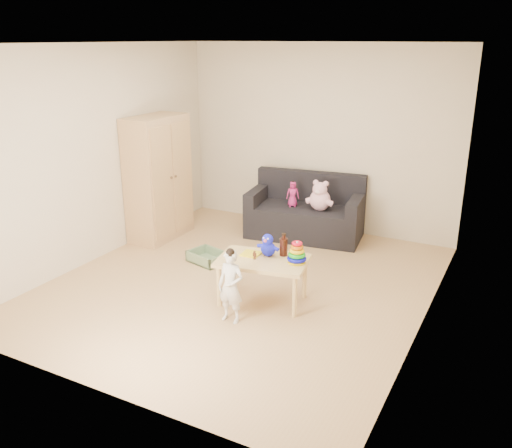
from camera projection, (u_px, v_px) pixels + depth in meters
The scene contains 13 objects.
room at pixel (241, 172), 5.73m from camera, with size 4.50×4.50×4.50m.
wardrobe at pixel (158, 178), 7.36m from camera, with size 0.47×0.93×1.68m, color tan.
sofa at pixel (305, 222), 7.55m from camera, with size 1.55×0.78×0.44m, color black.
play_table at pixel (263, 280), 5.67m from camera, with size 0.92×0.58×0.48m, color #E8C67F.
storage_bin at pixel (208, 257), 6.74m from camera, with size 0.45×0.34×0.14m, color gray, non-canonical shape.
toddler at pixel (231, 287), 5.24m from camera, with size 0.27×0.18×0.73m, color silver.
pink_bear at pixel (320, 198), 7.28m from camera, with size 0.30×0.26×0.35m, color #FFBBD6, non-canonical shape.
doll at pixel (293, 194), 7.44m from camera, with size 0.17×0.12×0.34m, color #C42476.
ring_stacker at pixel (297, 254), 5.48m from camera, with size 0.20×0.20×0.23m.
brown_bottle at pixel (284, 246), 5.66m from camera, with size 0.08×0.08×0.24m.
blue_plush at pixel (268, 244), 5.65m from camera, with size 0.20×0.16×0.25m, color #1C23FF, non-canonical shape.
wooden_figure at pixel (255, 255), 5.57m from camera, with size 0.04×0.03×0.10m, color #5A301C, non-canonical shape.
yellow_book at pixel (251, 254), 5.71m from camera, with size 0.19×0.19×0.01m, color yellow.
Camera 1 is at (2.74, -4.89, 2.65)m, focal length 38.00 mm.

